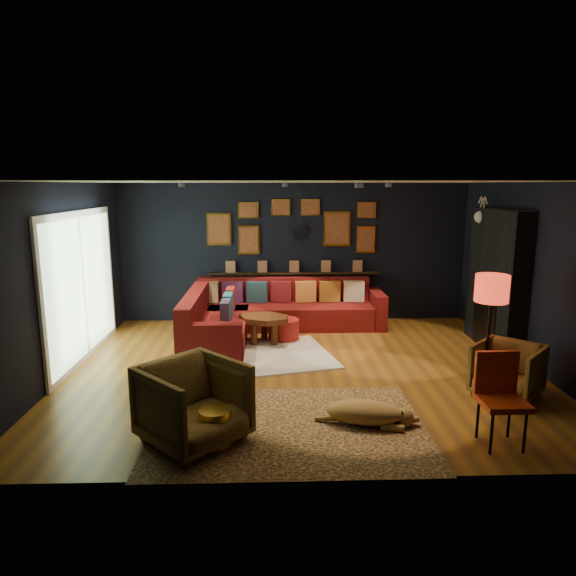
{
  "coord_description": "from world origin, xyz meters",
  "views": [
    {
      "loc": [
        -0.43,
        -6.87,
        2.57
      ],
      "look_at": [
        -0.19,
        0.3,
        1.12
      ],
      "focal_mm": 32.0,
      "sensor_mm": 36.0,
      "label": 1
    }
  ],
  "objects_px": {
    "coffee_table": "(264,321)",
    "armchair_right": "(507,368)",
    "floor_lamp": "(492,294)",
    "gold_stool": "(215,428)",
    "pouf": "(284,329)",
    "armchair_left": "(193,400)",
    "orange_chair": "(500,391)",
    "dog": "(365,408)",
    "sectional": "(261,316)"
  },
  "relations": [
    {
      "from": "coffee_table",
      "to": "armchair_right",
      "type": "relative_size",
      "value": 1.43
    },
    {
      "from": "floor_lamp",
      "to": "gold_stool",
      "type": "bearing_deg",
      "value": -157.13
    },
    {
      "from": "coffee_table",
      "to": "pouf",
      "type": "distance_m",
      "value": 0.4
    },
    {
      "from": "armchair_left",
      "to": "floor_lamp",
      "type": "height_order",
      "value": "floor_lamp"
    },
    {
      "from": "pouf",
      "to": "orange_chair",
      "type": "height_order",
      "value": "orange_chair"
    },
    {
      "from": "coffee_table",
      "to": "dog",
      "type": "distance_m",
      "value": 3.17
    },
    {
      "from": "armchair_left",
      "to": "armchair_right",
      "type": "bearing_deg",
      "value": -29.27
    },
    {
      "from": "sectional",
      "to": "armchair_right",
      "type": "relative_size",
      "value": 4.62
    },
    {
      "from": "pouf",
      "to": "dog",
      "type": "height_order",
      "value": "dog"
    },
    {
      "from": "orange_chair",
      "to": "dog",
      "type": "relative_size",
      "value": 0.82
    },
    {
      "from": "sectional",
      "to": "orange_chair",
      "type": "xyz_separation_m",
      "value": [
        2.46,
        -3.94,
        0.22
      ]
    },
    {
      "from": "gold_stool",
      "to": "floor_lamp",
      "type": "height_order",
      "value": "floor_lamp"
    },
    {
      "from": "armchair_right",
      "to": "floor_lamp",
      "type": "distance_m",
      "value": 0.92
    },
    {
      "from": "sectional",
      "to": "armchair_left",
      "type": "relative_size",
      "value": 3.72
    },
    {
      "from": "sectional",
      "to": "pouf",
      "type": "bearing_deg",
      "value": -47.73
    },
    {
      "from": "pouf",
      "to": "floor_lamp",
      "type": "height_order",
      "value": "floor_lamp"
    },
    {
      "from": "pouf",
      "to": "armchair_left",
      "type": "height_order",
      "value": "armchair_left"
    },
    {
      "from": "pouf",
      "to": "armchair_left",
      "type": "bearing_deg",
      "value": -106.0
    },
    {
      "from": "armchair_left",
      "to": "dog",
      "type": "bearing_deg",
      "value": -34.84
    },
    {
      "from": "coffee_table",
      "to": "floor_lamp",
      "type": "bearing_deg",
      "value": -35.15
    },
    {
      "from": "armchair_left",
      "to": "gold_stool",
      "type": "bearing_deg",
      "value": -70.96
    },
    {
      "from": "orange_chair",
      "to": "floor_lamp",
      "type": "xyz_separation_m",
      "value": [
        0.45,
        1.36,
        0.69
      ]
    },
    {
      "from": "sectional",
      "to": "floor_lamp",
      "type": "xyz_separation_m",
      "value": [
        2.9,
        -2.58,
        0.92
      ]
    },
    {
      "from": "coffee_table",
      "to": "armchair_right",
      "type": "distance_m",
      "value": 3.75
    },
    {
      "from": "pouf",
      "to": "floor_lamp",
      "type": "xyz_separation_m",
      "value": [
        2.52,
        -2.16,
        1.04
      ]
    },
    {
      "from": "pouf",
      "to": "armchair_left",
      "type": "relative_size",
      "value": 0.56
    },
    {
      "from": "gold_stool",
      "to": "dog",
      "type": "bearing_deg",
      "value": 15.3
    },
    {
      "from": "sectional",
      "to": "orange_chair",
      "type": "height_order",
      "value": "orange_chair"
    },
    {
      "from": "coffee_table",
      "to": "gold_stool",
      "type": "height_order",
      "value": "coffee_table"
    },
    {
      "from": "floor_lamp",
      "to": "sectional",
      "type": "bearing_deg",
      "value": 138.35
    },
    {
      "from": "coffee_table",
      "to": "orange_chair",
      "type": "xyz_separation_m",
      "value": [
        2.4,
        -3.37,
        0.17
      ]
    },
    {
      "from": "pouf",
      "to": "sectional",
      "type": "bearing_deg",
      "value": 132.27
    },
    {
      "from": "armchair_left",
      "to": "orange_chair",
      "type": "xyz_separation_m",
      "value": [
        3.06,
        -0.09,
        0.09
      ]
    },
    {
      "from": "dog",
      "to": "armchair_left",
      "type": "bearing_deg",
      "value": -157.47
    },
    {
      "from": "floor_lamp",
      "to": "orange_chair",
      "type": "bearing_deg",
      "value": -108.08
    },
    {
      "from": "armchair_left",
      "to": "dog",
      "type": "relative_size",
      "value": 0.81
    },
    {
      "from": "armchair_left",
      "to": "floor_lamp",
      "type": "xyz_separation_m",
      "value": [
        3.51,
        1.28,
        0.78
      ]
    },
    {
      "from": "pouf",
      "to": "gold_stool",
      "type": "relative_size",
      "value": 1.28
    },
    {
      "from": "coffee_table",
      "to": "dog",
      "type": "bearing_deg",
      "value": -69.22
    },
    {
      "from": "armchair_right",
      "to": "sectional",
      "type": "bearing_deg",
      "value": -178.17
    },
    {
      "from": "pouf",
      "to": "gold_stool",
      "type": "height_order",
      "value": "gold_stool"
    },
    {
      "from": "orange_chair",
      "to": "floor_lamp",
      "type": "distance_m",
      "value": 1.59
    },
    {
      "from": "sectional",
      "to": "armchair_right",
      "type": "height_order",
      "value": "sectional"
    },
    {
      "from": "sectional",
      "to": "coffee_table",
      "type": "xyz_separation_m",
      "value": [
        0.06,
        -0.58,
        0.05
      ]
    },
    {
      "from": "floor_lamp",
      "to": "armchair_right",
      "type": "bearing_deg",
      "value": -56.37
    },
    {
      "from": "armchair_right",
      "to": "gold_stool",
      "type": "xyz_separation_m",
      "value": [
        -3.45,
        -1.14,
        -0.17
      ]
    },
    {
      "from": "armchair_left",
      "to": "dog",
      "type": "height_order",
      "value": "armchair_left"
    },
    {
      "from": "sectional",
      "to": "armchair_left",
      "type": "height_order",
      "value": "armchair_left"
    },
    {
      "from": "orange_chair",
      "to": "armchair_right",
      "type": "bearing_deg",
      "value": 60.98
    },
    {
      "from": "orange_chair",
      "to": "dog",
      "type": "height_order",
      "value": "orange_chair"
    }
  ]
}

